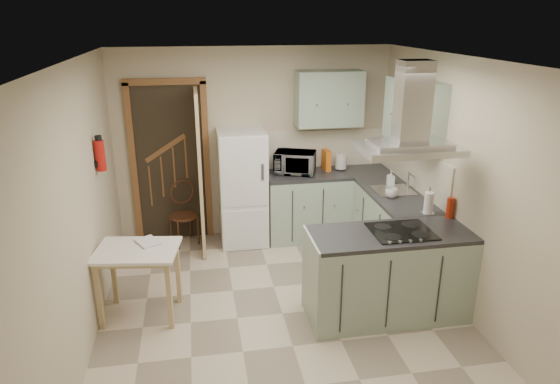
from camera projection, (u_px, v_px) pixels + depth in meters
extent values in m
plane|color=#C6B39A|center=(282.00, 313.00, 5.06)|extent=(4.20, 4.20, 0.00)
plane|color=silver|center=(283.00, 60.00, 4.22)|extent=(4.20, 4.20, 0.00)
plane|color=#BEB093|center=(254.00, 144.00, 6.59)|extent=(3.60, 0.00, 3.60)
plane|color=#BEB093|center=(80.00, 211.00, 4.35)|extent=(0.00, 4.20, 4.20)
plane|color=#BEB093|center=(461.00, 187.00, 4.94)|extent=(0.00, 4.20, 4.20)
cube|color=brown|center=(171.00, 163.00, 6.45)|extent=(1.10, 0.12, 2.10)
cube|color=white|center=(243.00, 188.00, 6.45)|extent=(0.60, 0.60, 1.50)
cube|color=#9EB2A0|center=(307.00, 205.00, 6.69)|extent=(1.08, 0.60, 0.90)
cube|color=#9EB2A0|center=(385.00, 220.00, 6.20)|extent=(0.60, 1.95, 0.90)
cube|color=beige|center=(325.00, 148.00, 6.77)|extent=(1.68, 0.02, 0.50)
cube|color=#9EB2A0|center=(329.00, 98.00, 6.38)|extent=(0.85, 0.35, 0.70)
cube|color=#9EB2A0|center=(414.00, 112.00, 5.49)|extent=(0.35, 0.90, 0.70)
cube|color=#9EB2A0|center=(388.00, 274.00, 4.91)|extent=(1.55, 0.65, 0.90)
cube|color=black|center=(401.00, 231.00, 4.77)|extent=(0.58, 0.50, 0.01)
cube|color=silver|center=(409.00, 149.00, 4.50)|extent=(0.90, 0.55, 0.10)
cube|color=silver|center=(393.00, 190.00, 5.88)|extent=(0.45, 0.40, 0.01)
cylinder|color=#B2140F|center=(100.00, 156.00, 5.11)|extent=(0.10, 0.10, 0.32)
cube|color=tan|center=(140.00, 283.00, 4.92)|extent=(0.86, 0.70, 0.73)
cube|color=#482318|center=(184.00, 216.00, 6.50)|extent=(0.44, 0.44, 0.77)
imported|color=black|center=(295.00, 162.00, 6.51)|extent=(0.61, 0.51, 0.29)
cylinder|color=silver|center=(341.00, 162.00, 6.65)|extent=(0.17, 0.17, 0.23)
cube|color=orange|center=(326.00, 160.00, 6.63)|extent=(0.09, 0.19, 0.28)
imported|color=#BAB8C6|center=(391.00, 178.00, 6.06)|extent=(0.09, 0.09, 0.18)
cylinder|color=white|center=(429.00, 203.00, 5.17)|extent=(0.11, 0.11, 0.24)
imported|color=silver|center=(391.00, 193.00, 5.65)|extent=(0.18, 0.18, 0.11)
cylinder|color=#A6260E|center=(450.00, 208.00, 5.08)|extent=(0.09, 0.09, 0.21)
imported|color=brown|center=(138.00, 240.00, 4.86)|extent=(0.28, 0.31, 0.11)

